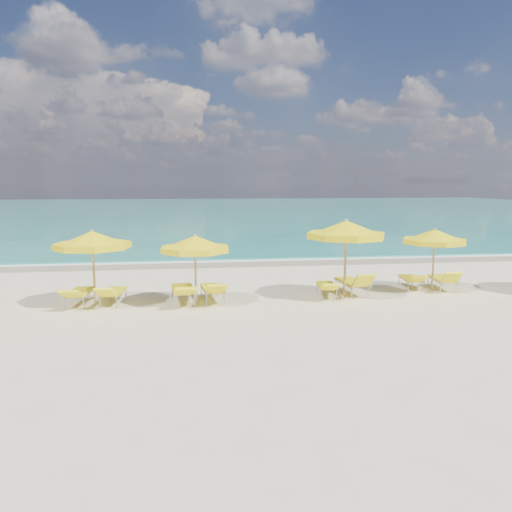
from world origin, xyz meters
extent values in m
plane|color=beige|center=(0.00, 0.00, 0.00)|extent=(120.00, 120.00, 0.00)
cube|color=#167D6A|center=(0.00, 48.00, 0.00)|extent=(120.00, 80.00, 0.30)
cube|color=tan|center=(0.00, 7.40, 0.00)|extent=(120.00, 2.60, 0.01)
cube|color=white|center=(0.00, 8.20, 0.00)|extent=(120.00, 1.20, 0.03)
cube|color=white|center=(-6.00, 17.00, 0.00)|extent=(14.00, 0.36, 0.05)
cube|color=white|center=(8.00, 24.00, 0.00)|extent=(18.00, 0.30, 0.05)
cylinder|color=tan|center=(-5.15, 0.03, 1.12)|extent=(0.07, 0.07, 2.23)
cone|color=yellow|center=(-5.15, 0.03, 2.05)|extent=(2.76, 2.76, 0.45)
cylinder|color=yellow|center=(-5.15, 0.03, 1.84)|extent=(2.78, 2.78, 0.18)
sphere|color=tan|center=(-5.15, 0.03, 2.28)|extent=(0.10, 0.10, 0.10)
cylinder|color=tan|center=(-2.10, -0.28, 1.05)|extent=(0.07, 0.07, 2.09)
cone|color=yellow|center=(-2.10, -0.28, 1.92)|extent=(2.83, 2.83, 0.42)
cylinder|color=yellow|center=(-2.10, -0.28, 1.72)|extent=(2.86, 2.86, 0.17)
sphere|color=tan|center=(-2.10, -0.28, 2.14)|extent=(0.09, 0.09, 0.09)
cylinder|color=tan|center=(2.71, 0.04, 1.23)|extent=(0.08, 0.08, 2.47)
cone|color=yellow|center=(2.71, 0.04, 2.27)|extent=(2.60, 2.60, 0.49)
cylinder|color=yellow|center=(2.71, 0.04, 2.03)|extent=(2.63, 2.63, 0.20)
sphere|color=tan|center=(2.71, 0.04, 2.52)|extent=(0.11, 0.11, 0.11)
cylinder|color=tan|center=(6.01, 0.57, 1.05)|extent=(0.07, 0.07, 2.10)
cone|color=yellow|center=(6.01, 0.57, 1.93)|extent=(2.39, 2.39, 0.42)
cylinder|color=yellow|center=(6.01, 0.57, 1.72)|extent=(2.41, 2.41, 0.17)
sphere|color=tan|center=(6.01, 0.57, 2.14)|extent=(0.09, 0.09, 0.09)
cube|color=yellow|center=(-5.64, 0.29, 0.38)|extent=(0.67, 1.35, 0.08)
cube|color=yellow|center=(-5.70, -0.63, 0.52)|extent=(0.62, 0.62, 0.35)
cube|color=yellow|center=(-4.64, 0.31, 0.35)|extent=(0.69, 1.28, 0.08)
cube|color=yellow|center=(-4.74, -0.54, 0.51)|extent=(0.61, 0.59, 0.37)
cube|color=yellow|center=(-2.50, 0.14, 0.41)|extent=(0.75, 1.48, 0.09)
cube|color=yellow|center=(-2.42, -0.88, 0.56)|extent=(0.69, 0.70, 0.37)
cube|color=yellow|center=(-1.58, 0.24, 0.38)|extent=(0.73, 1.39, 0.08)
cube|color=yellow|center=(-1.49, -0.68, 0.56)|extent=(0.65, 0.63, 0.40)
cube|color=yellow|center=(2.19, 0.35, 0.35)|extent=(0.69, 1.26, 0.07)
cube|color=yellow|center=(2.07, -0.49, 0.47)|extent=(0.60, 0.61, 0.31)
cube|color=yellow|center=(3.10, 0.55, 0.40)|extent=(0.78, 1.45, 0.09)
cube|color=yellow|center=(3.20, -0.38, 0.63)|extent=(0.68, 0.60, 0.51)
cube|color=yellow|center=(5.49, 1.19, 0.34)|extent=(0.67, 1.22, 0.07)
cube|color=yellow|center=(5.39, 0.37, 0.48)|extent=(0.58, 0.58, 0.33)
cube|color=yellow|center=(6.49, 0.84, 0.37)|extent=(0.71, 1.33, 0.08)
cube|color=yellow|center=(6.39, 0.00, 0.57)|extent=(0.62, 0.55, 0.46)
camera|label=1|loc=(-2.27, -15.32, 3.77)|focal=35.00mm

